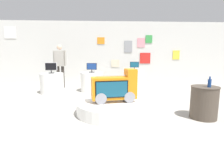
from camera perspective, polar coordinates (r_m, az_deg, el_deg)
name	(u,v)px	position (r m, az deg, el deg)	size (l,w,h in m)	color
ground_plane	(101,110)	(4.74, -3.27, -7.93)	(30.00, 30.00, 0.00)	#B2ADA3
back_wall_display	(101,52)	(8.98, -3.44, 9.61)	(12.86, 0.13, 2.85)	silver
main_display_pedestal	(114,107)	(4.45, 0.59, -7.16)	(1.75, 1.75, 0.28)	white
novelty_firetruck_tv	(115,89)	(4.34, 0.86, -1.46)	(1.08, 0.52, 0.77)	gray
display_pedestal_left_rear	(134,78)	(7.93, 6.81, 1.76)	(0.82, 0.82, 0.71)	white
tv_on_left_rear	(134,66)	(7.87, 6.89, 5.59)	(0.38, 0.22, 0.34)	black
display_pedestal_center_rear	(92,82)	(6.94, -6.12, 0.66)	(0.83, 0.83, 0.71)	white
tv_on_center_rear	(92,68)	(6.88, -6.20, 4.99)	(0.37, 0.23, 0.34)	black
display_pedestal_right_rear	(52,83)	(6.94, -17.84, 0.25)	(0.82, 0.82, 0.71)	white
tv_on_right_rear	(51,68)	(6.87, -18.09, 4.80)	(0.40, 0.21, 0.37)	black
side_table_round	(204,102)	(4.53, 26.34, -4.97)	(0.59, 0.59, 0.71)	#4C4238
bottle_on_side_table	(210,83)	(4.39, 27.68, 0.30)	(0.07, 0.07, 0.23)	navy
shopper_browsing_near_truck	(60,63)	(7.87, -15.58, 6.28)	(0.55, 0.28, 1.73)	#38332D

